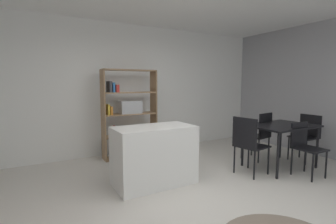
# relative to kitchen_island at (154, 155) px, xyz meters

# --- Properties ---
(ground_plane) EXTENTS (9.46, 9.46, 0.00)m
(ground_plane) POSITION_rel_kitchen_island_xyz_m (0.33, -0.80, -0.44)
(ground_plane) COLOR beige
(back_partition) EXTENTS (6.87, 0.06, 2.80)m
(back_partition) POSITION_rel_kitchen_island_xyz_m (0.33, 1.93, 0.96)
(back_partition) COLOR white
(back_partition) RESTS_ON ground_plane
(kitchen_island) EXTENTS (1.20, 0.65, 0.88)m
(kitchen_island) POSITION_rel_kitchen_island_xyz_m (0.00, 0.00, 0.00)
(kitchen_island) COLOR white
(kitchen_island) RESTS_ON ground_plane
(open_bookshelf) EXTENTS (1.12, 0.31, 1.81)m
(open_bookshelf) POSITION_rel_kitchen_island_xyz_m (0.12, 1.53, 0.45)
(open_bookshelf) COLOR #997551
(open_bookshelf) RESTS_ON ground_plane
(dining_table) EXTENTS (1.19, 0.87, 0.78)m
(dining_table) POSITION_rel_kitchen_island_xyz_m (2.34, -0.42, 0.27)
(dining_table) COLOR black
(dining_table) RESTS_ON ground_plane
(dining_chair_near) EXTENTS (0.42, 0.44, 0.87)m
(dining_chair_near) POSITION_rel_kitchen_island_xyz_m (2.34, -0.88, 0.09)
(dining_chair_near) COLOR black
(dining_chair_near) RESTS_ON ground_plane
(dining_chair_far) EXTENTS (0.47, 0.50, 0.96)m
(dining_chair_far) POSITION_rel_kitchen_island_xyz_m (2.35, 0.04, 0.12)
(dining_chair_far) COLOR black
(dining_chair_far) RESTS_ON ground_plane
(dining_chair_window_side) EXTENTS (0.43, 0.45, 0.91)m
(dining_chair_window_side) POSITION_rel_kitchen_island_xyz_m (3.15, -0.42, 0.11)
(dining_chair_window_side) COLOR black
(dining_chair_window_side) RESTS_ON ground_plane
(dining_chair_island_side) EXTENTS (0.51, 0.51, 0.98)m
(dining_chair_island_side) POSITION_rel_kitchen_island_xyz_m (1.52, -0.43, 0.14)
(dining_chair_island_side) COLOR black
(dining_chair_island_side) RESTS_ON ground_plane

